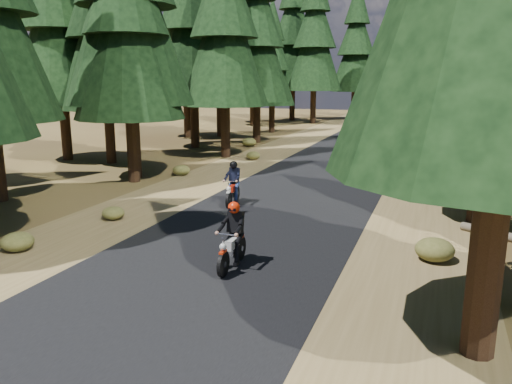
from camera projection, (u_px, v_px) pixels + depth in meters
ground at (237, 244)px, 13.27m from camera, size 120.00×120.00×0.00m
road at (290, 201)px, 17.84m from camera, size 6.00×100.00×0.01m
shoulder_l at (176, 192)px, 19.39m from camera, size 3.20×100.00×0.01m
shoulder_r at (425, 213)px, 16.30m from camera, size 3.20×100.00×0.01m
pine_forest at (364, 19)px, 30.80m from camera, size 34.59×55.08×16.32m
understory_shrubs at (343, 183)px, 19.76m from camera, size 14.36×32.75×0.57m
rider_lead at (232, 247)px, 11.46m from camera, size 0.58×1.75×1.54m
rider_follow at (233, 190)px, 17.31m from camera, size 0.75×1.75×1.51m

